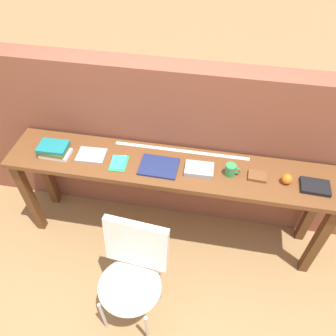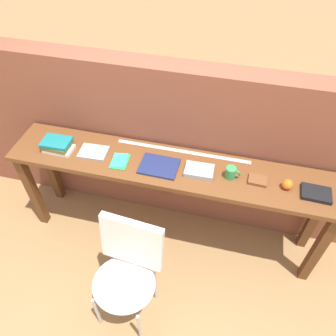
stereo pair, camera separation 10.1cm
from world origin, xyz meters
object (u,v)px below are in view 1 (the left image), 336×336
(chair_white_moulded, at_px, (132,272))
(sports_ball_small, at_px, (287,179))
(pamphlet_pile_colourful, at_px, (119,163))
(book_repair_rightmost, at_px, (315,187))
(book_open_centre, at_px, (159,167))
(mug, at_px, (231,170))
(book_stack_leftmost, at_px, (54,150))
(magazine_cycling, at_px, (91,155))
(leather_journal_brown, at_px, (257,176))

(chair_white_moulded, relative_size, sports_ball_small, 11.83)
(pamphlet_pile_colourful, bearing_deg, book_repair_rightmost, 0.45)
(book_open_centre, distance_m, mug, 0.53)
(book_open_centre, xyz_separation_m, mug, (0.52, 0.03, 0.04))
(book_stack_leftmost, bearing_deg, magazine_cycling, 5.67)
(book_stack_leftmost, relative_size, magazine_cycling, 1.11)
(chair_white_moulded, bearing_deg, book_stack_leftmost, 138.51)
(book_repair_rightmost, bearing_deg, magazine_cycling, -178.87)
(pamphlet_pile_colourful, relative_size, leather_journal_brown, 1.42)
(sports_ball_small, bearing_deg, chair_white_moulded, -144.75)
(sports_ball_small, bearing_deg, leather_journal_brown, 175.58)
(chair_white_moulded, xyz_separation_m, leather_journal_brown, (0.77, 0.70, 0.37))
(book_open_centre, relative_size, leather_journal_brown, 2.17)
(book_open_centre, bearing_deg, book_stack_leftmost, -178.98)
(leather_journal_brown, height_order, sports_ball_small, sports_ball_small)
(book_repair_rightmost, bearing_deg, mug, 179.57)
(leather_journal_brown, relative_size, sports_ball_small, 1.73)
(magazine_cycling, bearing_deg, mug, -2.99)
(book_open_centre, xyz_separation_m, sports_ball_small, (0.92, 0.01, 0.03))
(book_stack_leftmost, bearing_deg, pamphlet_pile_colourful, -1.47)
(chair_white_moulded, xyz_separation_m, book_open_centre, (0.06, 0.67, 0.36))
(book_stack_leftmost, height_order, book_repair_rightmost, book_stack_leftmost)
(chair_white_moulded, relative_size, book_stack_leftmost, 3.72)
(book_stack_leftmost, height_order, leather_journal_brown, book_stack_leftmost)
(mug, xyz_separation_m, sports_ball_small, (0.39, -0.01, -0.01))
(leather_journal_brown, bearing_deg, sports_ball_small, -1.69)
(leather_journal_brown, bearing_deg, book_open_centre, -174.90)
(book_stack_leftmost, relative_size, book_open_centre, 0.85)
(book_stack_leftmost, bearing_deg, chair_white_moulded, -41.49)
(book_stack_leftmost, distance_m, book_repair_rightmost, 1.93)
(pamphlet_pile_colourful, xyz_separation_m, mug, (0.83, 0.04, 0.04))
(book_stack_leftmost, distance_m, book_open_centre, 0.82)
(chair_white_moulded, height_order, book_repair_rightmost, book_repair_rightmost)
(chair_white_moulded, relative_size, leather_journal_brown, 6.86)
(book_stack_leftmost, height_order, sports_ball_small, book_stack_leftmost)
(chair_white_moulded, xyz_separation_m, mug, (0.58, 0.70, 0.40))
(book_stack_leftmost, xyz_separation_m, leather_journal_brown, (1.53, 0.03, -0.03))
(leather_journal_brown, bearing_deg, book_repair_rightmost, -1.82)
(magazine_cycling, relative_size, book_repair_rightmost, 1.09)
(book_open_centre, distance_m, leather_journal_brown, 0.72)
(magazine_cycling, bearing_deg, book_stack_leftmost, -177.13)
(chair_white_moulded, height_order, book_open_centre, book_open_centre)
(pamphlet_pile_colourful, xyz_separation_m, book_open_centre, (0.31, 0.01, 0.00))
(magazine_cycling, height_order, book_repair_rightmost, book_repair_rightmost)
(mug, bearing_deg, book_open_centre, -177.25)
(book_stack_leftmost, relative_size, leather_journal_brown, 1.84)
(book_open_centre, bearing_deg, mug, 3.80)
(book_stack_leftmost, distance_m, magazine_cycling, 0.29)
(chair_white_moulded, xyz_separation_m, book_stack_leftmost, (-0.76, 0.67, 0.40))
(mug, distance_m, sports_ball_small, 0.39)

